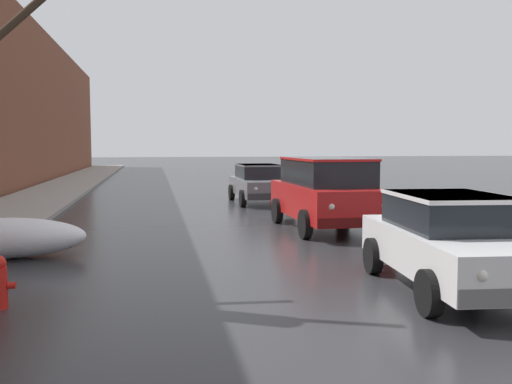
{
  "coord_description": "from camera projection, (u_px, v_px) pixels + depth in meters",
  "views": [
    {
      "loc": [
        -1.92,
        0.79,
        2.15
      ],
      "look_at": [
        -0.14,
        10.54,
        1.31
      ],
      "focal_mm": 39.3,
      "sensor_mm": 36.0,
      "label": 1
    }
  ],
  "objects": [
    {
      "name": "suv_red_parked_kerbside_close",
      "position": [
        326.0,
        190.0,
        14.25
      ],
      "size": [
        2.16,
        4.42,
        1.82
      ],
      "color": "red",
      "rests_on": "ground"
    },
    {
      "name": "left_sidewalk_slab",
      "position": [
        2.0,
        217.0,
        16.26
      ],
      "size": [
        2.91,
        80.0,
        0.13
      ],
      "primitive_type": "cube",
      "color": "gray",
      "rests_on": "ground"
    },
    {
      "name": "snow_bank_mid_block_left",
      "position": [
        2.0,
        239.0,
        10.61
      ],
      "size": [
        3.1,
        1.14,
        0.77
      ],
      "color": "white",
      "rests_on": "ground"
    },
    {
      "name": "sedan_grey_parked_kerbside_mid",
      "position": [
        259.0,
        182.0,
        20.77
      ],
      "size": [
        1.92,
        4.23,
        1.42
      ],
      "color": "slate",
      "rests_on": "ground"
    },
    {
      "name": "sedan_white_approaching_near_lane",
      "position": [
        453.0,
        240.0,
        8.27
      ],
      "size": [
        2.16,
        3.98,
        1.42
      ],
      "color": "silver",
      "rests_on": "ground"
    }
  ]
}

